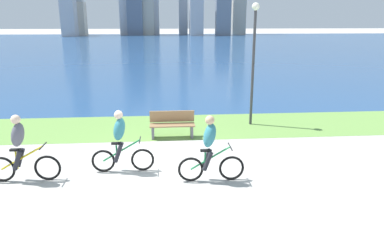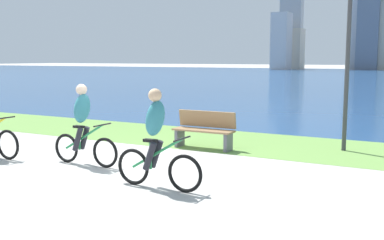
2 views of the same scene
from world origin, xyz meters
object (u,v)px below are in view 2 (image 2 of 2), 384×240
Objects in this scene: cyclist_lead at (156,139)px; cyclist_trailing at (83,125)px; bench_near_path at (204,130)px; lamppost_tall at (349,28)px.

cyclist_lead is 1.01× the size of cyclist_trailing.
cyclist_trailing is 1.10× the size of bench_near_path.
cyclist_lead is at bearing -76.49° from bench_near_path.
lamppost_tall is at bearing 65.38° from cyclist_lead.
cyclist_trailing is at bearing -117.43° from bench_near_path.
bench_near_path is 0.34× the size of lamppost_tall.
cyclist_trailing is 0.37× the size of lamppost_tall.
bench_near_path is at bearing -156.22° from lamppost_tall.
cyclist_trailing is 3.05m from bench_near_path.
bench_near_path is at bearing 62.57° from cyclist_trailing.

